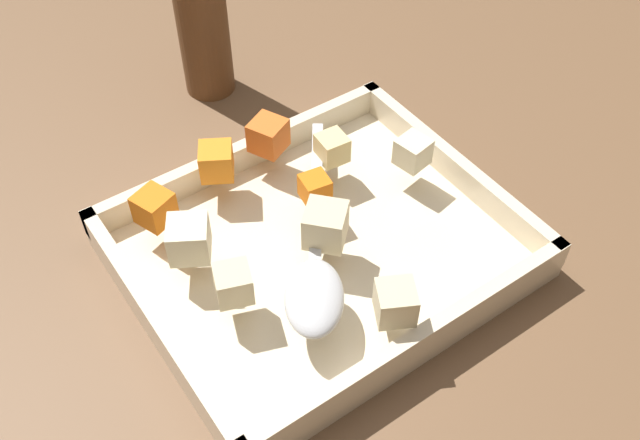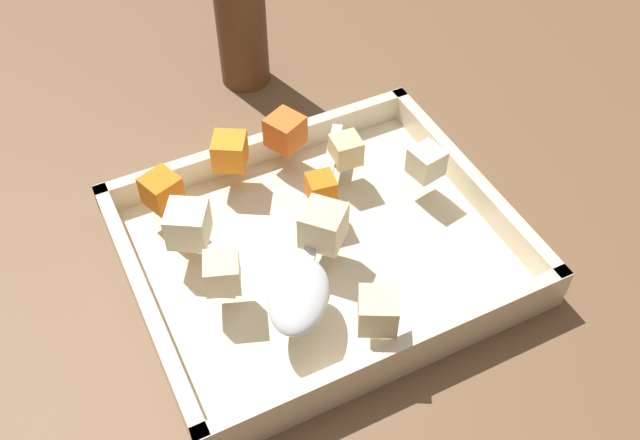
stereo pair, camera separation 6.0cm
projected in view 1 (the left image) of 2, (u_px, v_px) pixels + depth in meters
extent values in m
plane|color=brown|center=(329.00, 254.00, 0.65)|extent=(4.00, 4.00, 0.00)
cube|color=beige|center=(320.00, 254.00, 0.64)|extent=(0.32, 0.27, 0.01)
cube|color=beige|center=(243.00, 155.00, 0.69)|extent=(0.32, 0.01, 0.03)
cube|color=beige|center=(417.00, 343.00, 0.55)|extent=(0.32, 0.01, 0.03)
cube|color=beige|center=(454.00, 167.00, 0.68)|extent=(0.01, 0.27, 0.03)
cube|color=beige|center=(157.00, 325.00, 0.56)|extent=(0.01, 0.27, 0.03)
cube|color=orange|center=(216.00, 161.00, 0.65)|extent=(0.04, 0.04, 0.03)
cube|color=orange|center=(315.00, 188.00, 0.63)|extent=(0.03, 0.03, 0.02)
cube|color=orange|center=(268.00, 135.00, 0.67)|extent=(0.04, 0.04, 0.03)
cube|color=orange|center=(154.00, 208.00, 0.61)|extent=(0.04, 0.04, 0.03)
cube|color=beige|center=(325.00, 225.00, 0.59)|extent=(0.05, 0.05, 0.03)
cube|color=#E0CC89|center=(332.00, 148.00, 0.66)|extent=(0.03, 0.03, 0.03)
cube|color=beige|center=(233.00, 284.00, 0.56)|extent=(0.04, 0.04, 0.03)
cube|color=beige|center=(396.00, 303.00, 0.54)|extent=(0.04, 0.04, 0.03)
cube|color=beige|center=(189.00, 239.00, 0.58)|extent=(0.04, 0.04, 0.03)
cube|color=beige|center=(413.00, 152.00, 0.66)|extent=(0.03, 0.03, 0.03)
ellipsoid|color=silver|center=(314.00, 297.00, 0.55)|extent=(0.08, 0.09, 0.02)
cube|color=silver|center=(317.00, 189.00, 0.64)|extent=(0.11, 0.15, 0.01)
cylinder|color=brown|center=(199.00, 1.00, 0.73)|extent=(0.05, 0.05, 0.22)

